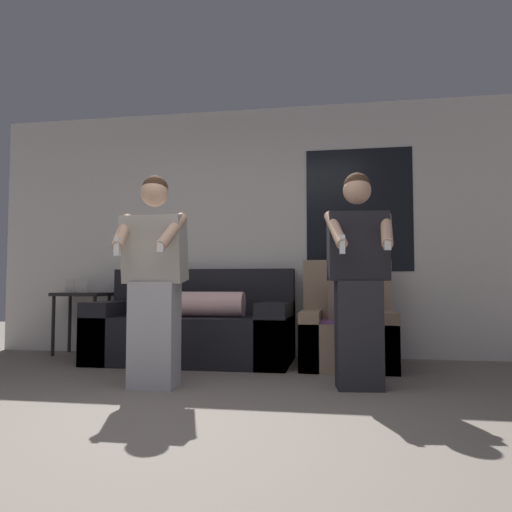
{
  "coord_description": "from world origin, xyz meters",
  "views": [
    {
      "loc": [
        0.92,
        -2.38,
        0.76
      ],
      "look_at": [
        0.3,
        1.27,
        0.97
      ],
      "focal_mm": 35.0,
      "sensor_mm": 36.0,
      "label": 1
    }
  ],
  "objects_px": {
    "armchair": "(348,331)",
    "person_right": "(358,279)",
    "person_left": "(154,281)",
    "couch": "(194,329)",
    "side_table": "(82,302)"
  },
  "relations": [
    {
      "from": "armchair",
      "to": "person_right",
      "type": "distance_m",
      "value": 1.15
    },
    {
      "from": "person_left",
      "to": "armchair",
      "type": "bearing_deg",
      "value": 41.58
    },
    {
      "from": "couch",
      "to": "armchair",
      "type": "relative_size",
      "value": 1.93
    },
    {
      "from": "armchair",
      "to": "person_left",
      "type": "bearing_deg",
      "value": -138.42
    },
    {
      "from": "side_table",
      "to": "person_right",
      "type": "distance_m",
      "value": 3.23
    },
    {
      "from": "person_left",
      "to": "person_right",
      "type": "height_order",
      "value": "person_right"
    },
    {
      "from": "couch",
      "to": "side_table",
      "type": "distance_m",
      "value": 1.41
    },
    {
      "from": "person_left",
      "to": "side_table",
      "type": "bearing_deg",
      "value": 132.6
    },
    {
      "from": "armchair",
      "to": "person_left",
      "type": "xyz_separation_m",
      "value": [
        -1.43,
        -1.26,
        0.46
      ]
    },
    {
      "from": "side_table",
      "to": "couch",
      "type": "bearing_deg",
      "value": -10.68
    },
    {
      "from": "couch",
      "to": "person_right",
      "type": "height_order",
      "value": "person_right"
    },
    {
      "from": "couch",
      "to": "armchair",
      "type": "height_order",
      "value": "armchair"
    },
    {
      "from": "couch",
      "to": "armchair",
      "type": "distance_m",
      "value": 1.5
    },
    {
      "from": "couch",
      "to": "person_left",
      "type": "relative_size",
      "value": 1.23
    },
    {
      "from": "armchair",
      "to": "side_table",
      "type": "relative_size",
      "value": 1.22
    }
  ]
}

